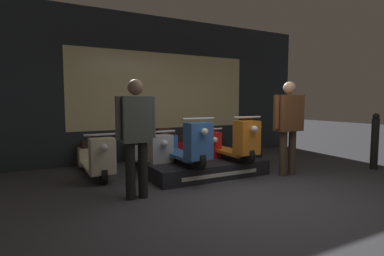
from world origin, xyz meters
TOP-DOWN VIEW (x-y plane):
  - ground_plane at (0.00, 0.00)m, footprint 30.00×30.00m
  - shop_wall_back at (0.00, 3.35)m, footprint 7.67×0.09m
  - display_platform at (0.01, 1.54)m, footprint 2.06×1.21m
  - scooter_display_left at (-0.45, 1.52)m, footprint 0.54×1.74m
  - scooter_display_right at (0.48, 1.52)m, footprint 0.54×1.74m
  - scooter_backrow_0 at (-1.73, 2.33)m, footprint 0.54×1.74m
  - scooter_backrow_1 at (-0.74, 2.33)m, footprint 0.54×1.74m
  - scooter_backrow_2 at (0.24, 2.33)m, footprint 0.54×1.74m
  - scooter_backrow_3 at (1.22, 2.33)m, footprint 0.54×1.74m
  - person_left_browsing at (-1.46, 0.76)m, footprint 0.55×0.22m
  - person_right_browsing at (1.29, 0.76)m, footprint 0.63×0.26m
  - street_bollard at (3.14, 0.34)m, footprint 0.14×0.14m

SIDE VIEW (x-z plane):
  - ground_plane at x=0.00m, z-range 0.00..0.00m
  - display_platform at x=0.01m, z-range 0.00..0.25m
  - scooter_backrow_0 at x=-1.73m, z-range -0.09..0.72m
  - scooter_backrow_1 at x=-0.74m, z-range -0.09..0.72m
  - scooter_backrow_2 at x=0.24m, z-range -0.09..0.72m
  - scooter_backrow_3 at x=1.22m, z-range -0.09..0.72m
  - street_bollard at x=3.14m, z-range 0.00..1.08m
  - scooter_display_left at x=-0.45m, z-range 0.17..0.97m
  - scooter_display_right at x=0.48m, z-range 0.17..0.97m
  - person_left_browsing at x=-1.46m, z-range 0.12..1.72m
  - person_right_browsing at x=1.29m, z-range 0.16..1.81m
  - shop_wall_back at x=0.00m, z-range 0.00..3.20m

